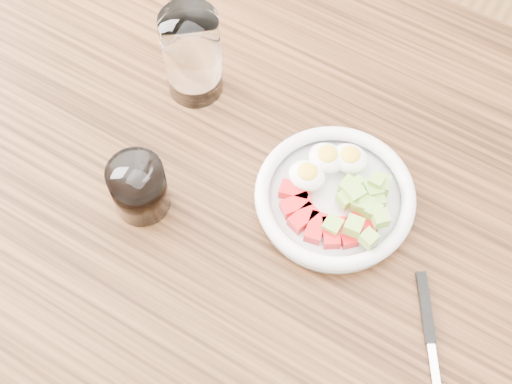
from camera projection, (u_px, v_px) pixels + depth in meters
ground at (258, 363)px, 1.58m from camera, size 4.00×4.00×0.00m
dining_table at (258, 244)px, 0.99m from camera, size 1.50×0.90×0.77m
bowl at (335, 195)px, 0.89m from camera, size 0.20×0.20×0.05m
fork at (428, 328)px, 0.83m from camera, size 0.11×0.16×0.01m
water_glass at (192, 55)px, 0.93m from camera, size 0.08×0.08×0.14m
coffee_glass at (139, 188)px, 0.87m from camera, size 0.07×0.07×0.08m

